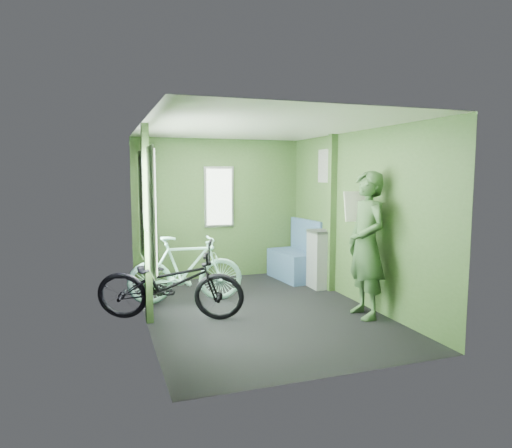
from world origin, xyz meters
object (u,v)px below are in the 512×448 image
at_px(passenger, 366,245).
at_px(bench_seat, 295,262).
at_px(bicycle_black, 171,320).
at_px(bicycle_mint, 186,303).
at_px(waste_box, 319,259).

xyz_separation_m(passenger, bench_seat, (-0.00, 2.09, -0.60)).
distance_m(bicycle_black, passenger, 2.51).
xyz_separation_m(bicycle_black, bicycle_mint, (0.31, 0.68, 0.00)).
height_order(waste_box, bench_seat, bench_seat).
relative_size(bicycle_mint, bench_seat, 1.57).
height_order(bicycle_black, bicycle_mint, bicycle_black).
distance_m(bicycle_black, bicycle_mint, 0.74).
relative_size(waste_box, bench_seat, 0.90).
height_order(bicycle_black, passenger, passenger).
bearing_deg(bicycle_black, waste_box, -50.06).
bearing_deg(bicycle_black, bench_seat, -36.15).
height_order(bicycle_mint, passenger, passenger).
height_order(passenger, bench_seat, passenger).
xyz_separation_m(bicycle_mint, bench_seat, (1.95, 0.81, 0.29)).
bearing_deg(bench_seat, bicycle_black, -152.96).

